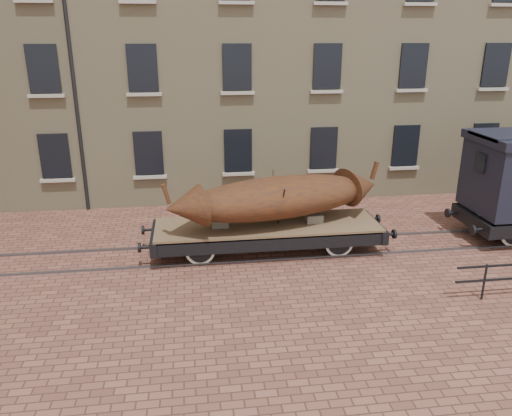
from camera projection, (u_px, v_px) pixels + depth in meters
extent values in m
plane|color=brown|center=(330.00, 247.00, 16.24)|extent=(90.00, 90.00, 0.00)
cube|color=tan|center=(341.00, 25.00, 23.68)|extent=(40.00, 10.00, 14.00)
cube|color=black|center=(55.00, 156.00, 18.95)|extent=(1.10, 0.12, 1.70)
cube|color=#B0A99A|center=(58.00, 180.00, 19.21)|extent=(1.30, 0.18, 0.12)
cube|color=black|center=(149.00, 153.00, 19.40)|extent=(1.10, 0.12, 1.70)
cube|color=#B0A99A|center=(150.00, 177.00, 19.65)|extent=(1.30, 0.18, 0.12)
cube|color=black|center=(238.00, 150.00, 19.84)|extent=(1.10, 0.12, 1.70)
cube|color=#B0A99A|center=(238.00, 174.00, 20.09)|extent=(1.30, 0.18, 0.12)
cube|color=black|center=(324.00, 148.00, 20.28)|extent=(1.10, 0.12, 1.70)
cube|color=#B0A99A|center=(323.00, 171.00, 20.54)|extent=(1.30, 0.18, 0.12)
cube|color=black|center=(405.00, 145.00, 20.73)|extent=(1.10, 0.12, 1.70)
cube|color=#B0A99A|center=(404.00, 168.00, 20.98)|extent=(1.30, 0.18, 0.12)
cube|color=black|center=(484.00, 143.00, 21.17)|extent=(1.10, 0.12, 1.70)
cube|color=#B0A99A|center=(481.00, 165.00, 21.43)|extent=(1.30, 0.18, 0.12)
cube|color=black|center=(43.00, 69.00, 17.90)|extent=(1.10, 0.12, 1.70)
cube|color=#B0A99A|center=(46.00, 96.00, 18.16)|extent=(1.30, 0.18, 0.12)
cube|color=black|center=(142.00, 68.00, 18.34)|extent=(1.10, 0.12, 1.70)
cube|color=#B0A99A|center=(144.00, 94.00, 18.60)|extent=(1.30, 0.18, 0.12)
cube|color=black|center=(237.00, 67.00, 18.79)|extent=(1.10, 0.12, 1.70)
cube|color=#B0A99A|center=(238.00, 93.00, 19.04)|extent=(1.30, 0.18, 0.12)
cube|color=black|center=(327.00, 66.00, 19.23)|extent=(1.10, 0.12, 1.70)
cube|color=#B0A99A|center=(327.00, 92.00, 19.49)|extent=(1.30, 0.18, 0.12)
cube|color=black|center=(413.00, 66.00, 19.68)|extent=(1.10, 0.12, 1.70)
cube|color=#B0A99A|center=(412.00, 90.00, 19.93)|extent=(1.30, 0.18, 0.12)
cube|color=black|center=(496.00, 65.00, 20.12)|extent=(1.10, 0.12, 1.70)
cube|color=#B0A99A|center=(493.00, 89.00, 20.38)|extent=(1.30, 0.18, 0.12)
cube|color=#B0A99A|center=(34.00, 1.00, 17.10)|extent=(1.30, 0.18, 0.12)
cube|color=#B0A99A|center=(138.00, 2.00, 17.55)|extent=(1.30, 0.18, 0.12)
cube|color=#B0A99A|center=(236.00, 3.00, 17.99)|extent=(1.30, 0.18, 0.12)
cube|color=#B0A99A|center=(331.00, 3.00, 18.44)|extent=(1.30, 0.18, 0.12)
cube|color=#B0A99A|center=(420.00, 4.00, 18.88)|extent=(1.30, 0.18, 0.12)
cube|color=#B0A99A|center=(506.00, 5.00, 19.33)|extent=(1.30, 0.18, 0.12)
cylinder|color=black|center=(67.00, 21.00, 17.49)|extent=(0.14, 0.14, 14.00)
cube|color=#59595E|center=(337.00, 256.00, 15.55)|extent=(30.00, 0.08, 0.06)
cube|color=#59595E|center=(325.00, 238.00, 16.90)|extent=(30.00, 0.08, 0.06)
cylinder|color=black|center=(484.00, 282.00, 12.90)|extent=(0.06, 0.06, 1.00)
cube|color=brown|center=(267.00, 225.00, 15.68)|extent=(6.99, 2.05, 0.11)
cube|color=black|center=(272.00, 244.00, 14.87)|extent=(6.99, 0.15, 0.42)
cube|color=black|center=(263.00, 222.00, 16.65)|extent=(6.99, 0.15, 0.42)
cube|color=black|center=(155.00, 238.00, 15.31)|extent=(0.21, 2.14, 0.42)
cylinder|color=black|center=(145.00, 247.00, 14.63)|extent=(0.33, 0.09, 0.09)
cylinder|color=black|center=(139.00, 248.00, 14.61)|extent=(0.07, 0.30, 0.30)
cylinder|color=black|center=(148.00, 230.00, 15.93)|extent=(0.33, 0.09, 0.09)
cylinder|color=black|center=(143.00, 230.00, 15.91)|extent=(0.07, 0.30, 0.30)
cube|color=black|center=(373.00, 227.00, 16.20)|extent=(0.21, 2.14, 0.42)
cylinder|color=black|center=(389.00, 234.00, 15.58)|extent=(0.33, 0.09, 0.09)
cylinder|color=black|center=(394.00, 234.00, 15.60)|extent=(0.07, 0.30, 0.30)
cylinder|color=black|center=(373.00, 219.00, 16.89)|extent=(0.33, 0.09, 0.09)
cylinder|color=black|center=(378.00, 219.00, 16.91)|extent=(0.07, 0.30, 0.30)
cylinder|color=black|center=(199.00, 242.00, 15.55)|extent=(0.09, 1.77, 0.09)
cylinder|color=white|center=(200.00, 251.00, 14.88)|extent=(0.89, 0.07, 0.89)
cylinder|color=black|center=(200.00, 251.00, 14.88)|extent=(0.73, 0.09, 0.73)
cube|color=black|center=(200.00, 246.00, 14.70)|extent=(0.84, 0.07, 0.09)
cylinder|color=white|center=(199.00, 233.00, 16.23)|extent=(0.89, 0.07, 0.89)
cylinder|color=black|center=(199.00, 233.00, 16.23)|extent=(0.73, 0.09, 0.73)
cube|color=black|center=(199.00, 225.00, 16.26)|extent=(0.84, 0.07, 0.09)
cylinder|color=black|center=(333.00, 235.00, 16.10)|extent=(0.09, 1.77, 0.09)
cylinder|color=white|center=(339.00, 243.00, 15.42)|extent=(0.89, 0.07, 0.89)
cylinder|color=black|center=(339.00, 243.00, 15.42)|extent=(0.73, 0.09, 0.73)
cube|color=black|center=(341.00, 238.00, 15.24)|extent=(0.84, 0.07, 0.09)
cylinder|color=white|center=(327.00, 227.00, 16.77)|extent=(0.89, 0.07, 0.89)
cylinder|color=black|center=(327.00, 227.00, 16.77)|extent=(0.73, 0.09, 0.73)
cube|color=black|center=(326.00, 219.00, 16.80)|extent=(0.84, 0.07, 0.09)
cube|color=black|center=(267.00, 236.00, 15.80)|extent=(3.73, 0.06, 0.06)
cube|color=slate|center=(220.00, 222.00, 15.43)|extent=(0.51, 0.47, 0.26)
cube|color=slate|center=(314.00, 218.00, 15.81)|extent=(0.51, 0.47, 0.26)
ellipsoid|color=#5C2D12|center=(278.00, 198.00, 15.43)|extent=(6.57, 3.41, 1.26)
cone|color=#5C2D12|center=(184.00, 208.00, 14.37)|extent=(1.34, 1.42, 1.19)
cube|color=#5C2D12|center=(166.00, 194.00, 14.04)|extent=(0.27, 0.19, 0.60)
cone|color=#5C2D12|center=(361.00, 186.00, 16.45)|extent=(1.34, 1.42, 1.19)
cube|color=#5C2D12|center=(374.00, 171.00, 16.47)|extent=(0.27, 0.19, 0.60)
cylinder|color=#392C1F|center=(281.00, 207.00, 14.99)|extent=(0.05, 1.07, 1.48)
cylinder|color=#392C1F|center=(275.00, 196.00, 15.95)|extent=(0.05, 1.07, 1.48)
cube|color=black|center=(472.00, 220.00, 16.62)|extent=(0.22, 2.39, 0.45)
cylinder|color=black|center=(472.00, 230.00, 15.82)|extent=(0.08, 0.32, 0.32)
cylinder|color=black|center=(448.00, 213.00, 17.31)|extent=(0.08, 0.32, 0.32)
cylinder|color=black|center=(501.00, 225.00, 16.83)|extent=(0.10, 1.89, 0.10)
cylinder|color=white|center=(489.00, 218.00, 17.51)|extent=(0.95, 0.07, 0.95)
cylinder|color=black|center=(489.00, 218.00, 17.51)|extent=(0.78, 0.10, 0.78)
cube|color=black|center=(480.00, 162.00, 15.97)|extent=(0.08, 0.60, 0.60)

